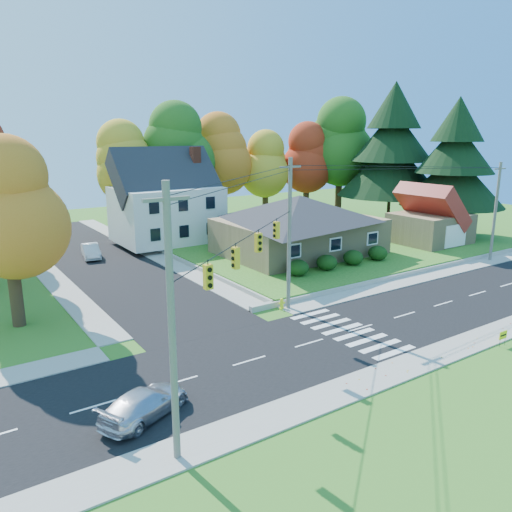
% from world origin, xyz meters
% --- Properties ---
extents(ground, '(120.00, 120.00, 0.00)m').
position_xyz_m(ground, '(0.00, 0.00, 0.00)').
color(ground, '#3D7923').
extents(road_main, '(90.00, 8.00, 0.02)m').
position_xyz_m(road_main, '(0.00, 0.00, 0.01)').
color(road_main, black).
rests_on(road_main, ground).
extents(road_cross, '(8.00, 44.00, 0.02)m').
position_xyz_m(road_cross, '(-8.00, 26.00, 0.01)').
color(road_cross, black).
rests_on(road_cross, ground).
extents(sidewalk_north, '(90.00, 2.00, 0.08)m').
position_xyz_m(sidewalk_north, '(0.00, 5.00, 0.04)').
color(sidewalk_north, '#9C9A90').
rests_on(sidewalk_north, ground).
extents(sidewalk_south, '(90.00, 2.00, 0.08)m').
position_xyz_m(sidewalk_south, '(0.00, -5.00, 0.04)').
color(sidewalk_south, '#9C9A90').
rests_on(sidewalk_south, ground).
extents(lawn, '(30.00, 30.00, 0.50)m').
position_xyz_m(lawn, '(13.00, 21.00, 0.25)').
color(lawn, '#3D7923').
rests_on(lawn, ground).
extents(ranch_house, '(14.60, 10.60, 5.40)m').
position_xyz_m(ranch_house, '(8.00, 16.00, 3.27)').
color(ranch_house, tan).
rests_on(ranch_house, lawn).
extents(colonial_house, '(10.40, 8.40, 9.60)m').
position_xyz_m(colonial_house, '(0.04, 28.00, 4.58)').
color(colonial_house, silver).
rests_on(colonial_house, lawn).
extents(garage, '(7.30, 6.30, 4.60)m').
position_xyz_m(garage, '(22.00, 11.99, 2.84)').
color(garage, tan).
rests_on(garage, lawn).
extents(hedge_row, '(10.70, 1.70, 1.27)m').
position_xyz_m(hedge_row, '(7.50, 9.80, 1.14)').
color(hedge_row, '#163A10').
rests_on(hedge_row, lawn).
extents(traffic_infrastructure, '(38.10, 10.66, 10.00)m').
position_xyz_m(traffic_infrastructure, '(-0.15, 1.35, 5.15)').
color(traffic_infrastructure, '#666059').
rests_on(traffic_infrastructure, ground).
extents(tree_lot_0, '(6.72, 6.72, 12.51)m').
position_xyz_m(tree_lot_0, '(-2.00, 34.00, 8.31)').
color(tree_lot_0, '#3F2A19').
rests_on(tree_lot_0, lawn).
extents(tree_lot_1, '(7.84, 7.84, 14.60)m').
position_xyz_m(tree_lot_1, '(4.00, 33.00, 9.61)').
color(tree_lot_1, '#3F2A19').
rests_on(tree_lot_1, lawn).
extents(tree_lot_2, '(7.28, 7.28, 13.56)m').
position_xyz_m(tree_lot_2, '(10.00, 34.00, 8.96)').
color(tree_lot_2, '#3F2A19').
rests_on(tree_lot_2, lawn).
extents(tree_lot_3, '(6.16, 6.16, 11.47)m').
position_xyz_m(tree_lot_3, '(16.00, 33.00, 7.65)').
color(tree_lot_3, '#3F2A19').
rests_on(tree_lot_3, lawn).
extents(tree_lot_4, '(6.72, 6.72, 12.51)m').
position_xyz_m(tree_lot_4, '(22.00, 32.00, 8.31)').
color(tree_lot_4, '#3F2A19').
rests_on(tree_lot_4, lawn).
extents(tree_lot_5, '(8.40, 8.40, 15.64)m').
position_xyz_m(tree_lot_5, '(26.00, 30.00, 10.27)').
color(tree_lot_5, '#3F2A19').
rests_on(tree_lot_5, lawn).
extents(conifer_east_a, '(12.80, 12.80, 16.96)m').
position_xyz_m(conifer_east_a, '(27.00, 22.00, 9.39)').
color(conifer_east_a, '#3F2A19').
rests_on(conifer_east_a, lawn).
extents(conifer_east_b, '(11.20, 11.20, 14.84)m').
position_xyz_m(conifer_east_b, '(28.00, 14.00, 8.28)').
color(conifer_east_b, '#3F2A19').
rests_on(conifer_east_b, lawn).
extents(tree_west_0, '(6.16, 6.16, 11.47)m').
position_xyz_m(tree_west_0, '(-17.00, 12.00, 7.15)').
color(tree_west_0, '#3F2A19').
rests_on(tree_west_0, ground).
extents(silver_sedan, '(4.55, 3.33, 1.22)m').
position_xyz_m(silver_sedan, '(-14.43, -1.98, 0.63)').
color(silver_sedan, silver).
rests_on(silver_sedan, road_main).
extents(white_car, '(2.05, 4.23, 1.34)m').
position_xyz_m(white_car, '(-8.41, 26.68, 0.69)').
color(white_car, silver).
rests_on(white_car, road_cross).
extents(fire_hydrant, '(0.45, 0.35, 0.78)m').
position_xyz_m(fire_hydrant, '(-1.92, 5.35, 0.38)').
color(fire_hydrant, yellow).
rests_on(fire_hydrant, ground).
extents(yard_sign, '(0.69, 0.04, 0.86)m').
position_xyz_m(yard_sign, '(4.67, -6.20, 0.62)').
color(yard_sign, black).
rests_on(yard_sign, ground).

